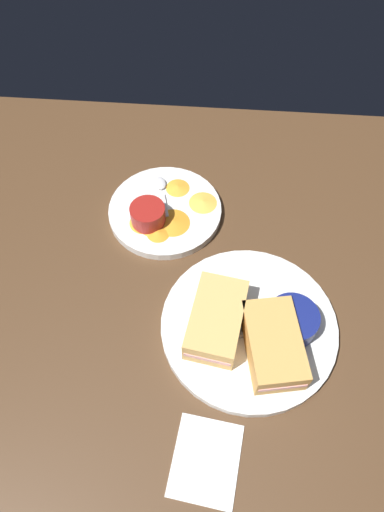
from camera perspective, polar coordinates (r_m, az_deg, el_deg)
The scene contains 11 objects.
ground_plane at distance 74.16cm, azimuth 3.72°, elevation -10.55°, with size 110.00×110.00×3.00cm, color #4C331E.
plate_sandwich_main at distance 73.02cm, azimuth 7.18°, elevation -8.77°, with size 27.94×27.94×1.60cm, color silver.
sandwich_half_near at distance 69.49cm, azimuth 3.11°, elevation -8.04°, with size 14.21×9.58×4.80cm.
sandwich_half_far at distance 68.85cm, azimuth 10.24°, elevation -10.94°, with size 14.34×9.91×4.80cm.
ramekin_dark_sauce at distance 71.20cm, azimuth 12.53°, elevation -8.03°, with size 7.93×7.93×4.05cm.
spoon_by_dark_ramekin at distance 71.34cm, azimuth 7.66°, elevation -9.60°, with size 4.08×9.89×0.80cm.
plate_chips_companion at distance 84.91cm, azimuth -3.42°, elevation 5.72°, with size 21.03×21.03×1.60cm, color silver.
ramekin_light_gravy at distance 81.17cm, azimuth -5.62°, elevation 5.30°, with size 6.30×6.30×3.60cm.
spoon_by_gravy_ramekin at distance 86.99cm, azimuth -3.91°, elevation 8.52°, with size 9.90×4.00×0.80cm.
plantain_chip_scatter at distance 82.88cm, azimuth -2.83°, elevation 5.23°, with size 16.64×17.80×0.60cm.
paper_napkin_folded at distance 67.49cm, azimuth 1.77°, elevation -24.41°, with size 11.00×9.00×0.40cm, color white.
Camera 1 is at (-28.55, 2.49, 66.90)cm, focal length 31.60 mm.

